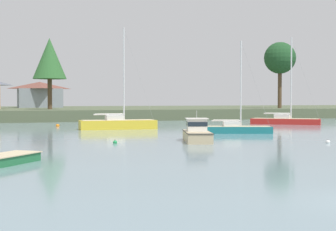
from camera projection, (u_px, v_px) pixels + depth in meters
The scene contains 12 objects.
far_shore_bank at pixel (55, 112), 100.61m from camera, with size 174.28×52.74×1.77m, color #4C563D.
sailboat_yellow at pixel (118, 127), 57.35m from camera, with size 8.84×2.91×12.32m.
cruiser_sand at pixel (196, 136), 40.91m from camera, with size 3.62×6.60×3.16m.
sailboat_teal at pixel (235, 131), 50.38m from camera, with size 7.53×4.37×9.72m.
dinghy_green at pixel (8, 160), 26.23m from camera, with size 3.71×3.99×0.71m.
sailboat_red at pixel (285, 122), 68.84m from camera, with size 8.68×7.67×12.38m.
mooring_buoy_green at pixel (115, 142), 38.64m from camera, with size 0.33×0.33×0.38m.
mooring_buoy_orange at pixel (58, 126), 63.27m from camera, with size 0.46×0.46×0.51m.
mooring_buoy_white at pixel (328, 142), 38.91m from camera, with size 0.35×0.35×0.41m.
shore_tree_far_right at pixel (280, 58), 95.91m from camera, with size 6.05×6.05×12.65m.
shore_tree_far_left at pixel (50, 59), 83.82m from camera, with size 5.59×5.59×11.93m.
cottage_eastern at pixel (40, 94), 105.20m from camera, with size 9.42×9.05×5.37m.
Camera 1 is at (-11.90, -12.95, 3.34)m, focal length 53.67 mm.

